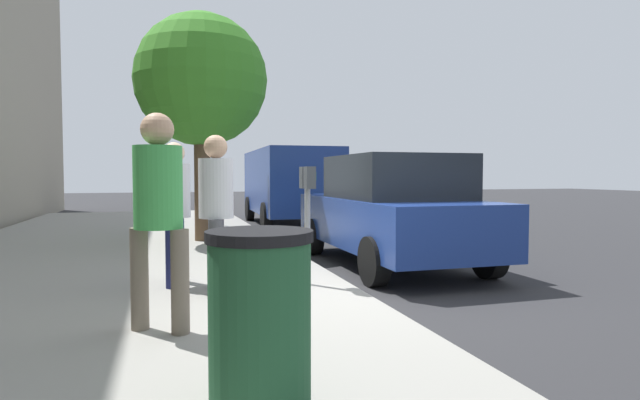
# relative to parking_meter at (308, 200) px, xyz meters

# --- Properties ---
(ground_plane) EXTENTS (80.00, 80.00, 0.00)m
(ground_plane) POSITION_rel_parking_meter_xyz_m (-0.23, -0.51, -1.17)
(ground_plane) COLOR #2B2B2D
(ground_plane) RESTS_ON ground
(sidewalk_slab) EXTENTS (28.00, 6.00, 0.15)m
(sidewalk_slab) POSITION_rel_parking_meter_xyz_m (-0.23, 2.49, -1.09)
(sidewalk_slab) COLOR gray
(sidewalk_slab) RESTS_ON ground_plane
(parking_meter) EXTENTS (0.36, 0.12, 1.41)m
(parking_meter) POSITION_rel_parking_meter_xyz_m (0.00, 0.00, 0.00)
(parking_meter) COLOR gray
(parking_meter) RESTS_ON sidewalk_slab
(pedestrian_at_meter) EXTENTS (0.53, 0.38, 1.75)m
(pedestrian_at_meter) POSITION_rel_parking_meter_xyz_m (-0.11, 1.08, 0.02)
(pedestrian_at_meter) COLOR #47474C
(pedestrian_at_meter) RESTS_ON sidewalk_slab
(pedestrian_bystander) EXTENTS (0.40, 0.48, 1.82)m
(pedestrian_bystander) POSITION_rel_parking_meter_xyz_m (-1.45, 1.68, 0.07)
(pedestrian_bystander) COLOR #726656
(pedestrian_bystander) RESTS_ON sidewalk_slab
(parking_officer) EXTENTS (0.51, 0.37, 1.70)m
(parking_officer) POSITION_rel_parking_meter_xyz_m (0.44, 1.52, -0.03)
(parking_officer) COLOR #191E4C
(parking_officer) RESTS_ON sidewalk_slab
(parked_sedan_near) EXTENTS (4.41, 1.98, 1.77)m
(parked_sedan_near) POSITION_rel_parking_meter_xyz_m (1.69, -1.86, -0.27)
(parked_sedan_near) COLOR navy
(parked_sedan_near) RESTS_ON ground_plane
(parked_van_far) EXTENTS (5.26, 2.24, 2.18)m
(parked_van_far) POSITION_rel_parking_meter_xyz_m (8.87, -1.86, 0.09)
(parked_van_far) COLOR navy
(parked_van_far) RESTS_ON ground_plane
(street_tree) EXTENTS (2.61, 2.61, 4.50)m
(street_tree) POSITION_rel_parking_meter_xyz_m (4.64, 0.91, 2.15)
(street_tree) COLOR brown
(street_tree) RESTS_ON sidewalk_slab
(traffic_signal) EXTENTS (0.24, 0.44, 3.60)m
(traffic_signal) POSITION_rel_parking_meter_xyz_m (7.57, 0.22, 1.41)
(traffic_signal) COLOR black
(traffic_signal) RESTS_ON sidewalk_slab
(trash_bin) EXTENTS (0.59, 0.59, 1.01)m
(trash_bin) POSITION_rel_parking_meter_xyz_m (-3.16, 1.13, -0.51)
(trash_bin) COLOR #1E4C2D
(trash_bin) RESTS_ON sidewalk_slab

